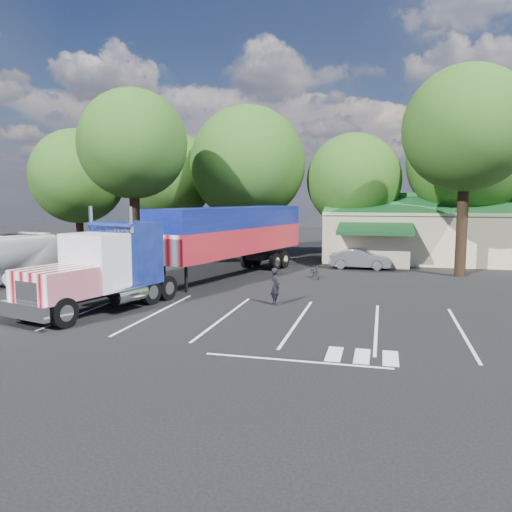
% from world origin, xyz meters
% --- Properties ---
extents(ground, '(120.00, 120.00, 0.00)m').
position_xyz_m(ground, '(0.00, 0.00, 0.00)').
color(ground, black).
rests_on(ground, ground).
extents(event_hall, '(24.20, 14.12, 5.55)m').
position_xyz_m(event_hall, '(13.74, 17.81, 2.21)').
color(event_hall, '#BFAC8E').
rests_on(event_hall, ground).
extents(tree_row_a, '(9.00, 9.00, 11.68)m').
position_xyz_m(tree_row_a, '(-22.00, 16.50, 7.16)').
color(tree_row_a, black).
rests_on(tree_row_a, ground).
extents(tree_row_b, '(8.40, 8.40, 11.35)m').
position_xyz_m(tree_row_b, '(-13.00, 17.80, 7.13)').
color(tree_row_b, black).
rests_on(tree_row_b, ground).
extents(tree_row_c, '(10.00, 10.00, 13.05)m').
position_xyz_m(tree_row_c, '(-5.00, 16.20, 8.04)').
color(tree_row_c, black).
rests_on(tree_row_c, ground).
extents(tree_row_d, '(8.00, 8.00, 10.60)m').
position_xyz_m(tree_row_d, '(4.00, 17.50, 6.58)').
color(tree_row_d, black).
rests_on(tree_row_d, ground).
extents(tree_row_e, '(9.60, 9.60, 12.90)m').
position_xyz_m(tree_row_e, '(13.00, 18.00, 8.09)').
color(tree_row_e, black).
rests_on(tree_row_e, ground).
extents(tree_near_left, '(7.60, 7.60, 12.65)m').
position_xyz_m(tree_near_left, '(-10.50, 6.00, 8.81)').
color(tree_near_left, black).
rests_on(tree_near_left, ground).
extents(tree_near_right, '(8.00, 8.00, 13.50)m').
position_xyz_m(tree_near_right, '(11.50, 8.50, 9.46)').
color(tree_near_right, black).
rests_on(tree_near_right, ground).
extents(semi_truck, '(8.70, 22.56, 4.74)m').
position_xyz_m(semi_truck, '(-3.74, 2.00, 2.68)').
color(semi_truck, black).
rests_on(semi_truck, ground).
extents(woman, '(0.72, 0.78, 1.80)m').
position_xyz_m(woman, '(1.60, -3.01, 0.90)').
color(woman, black).
rests_on(woman, ground).
extents(bicycle, '(1.29, 1.76, 0.88)m').
position_xyz_m(bicycle, '(2.42, 5.38, 0.44)').
color(bicycle, black).
rests_on(bicycle, ground).
extents(silver_sedan, '(4.42, 1.66, 1.44)m').
position_xyz_m(silver_sedan, '(5.00, 10.50, 0.72)').
color(silver_sedan, '#9FA2A7').
rests_on(silver_sedan, ground).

